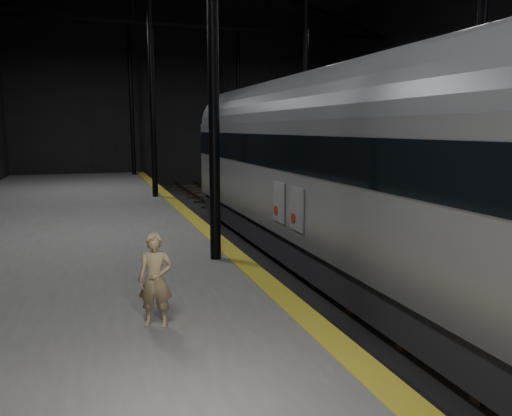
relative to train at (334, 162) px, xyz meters
name	(u,v)px	position (x,y,z in m)	size (l,w,h in m)	color
ground	(295,249)	(0.00, 2.82, -3.23)	(44.00, 44.00, 0.00)	black
platform_left	(65,252)	(-7.50, 2.82, -2.73)	(9.00, 43.80, 1.00)	#4A4A48
platform_right	(471,223)	(7.50, 2.82, -2.73)	(9.00, 43.80, 1.00)	#4A4A48
tactile_strip	(203,227)	(-3.25, 2.82, -2.22)	(0.50, 43.80, 0.01)	olive
track	(295,248)	(0.00, 2.82, -3.16)	(2.40, 43.00, 0.24)	#3F3328
train	(334,162)	(0.00, 0.00, 0.00)	(3.23, 21.63, 5.78)	#919398
woman	(155,280)	(-5.72, -5.01, -1.46)	(0.56, 0.37, 1.54)	#8F7B58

